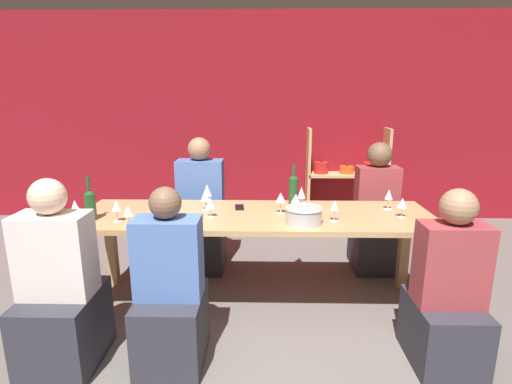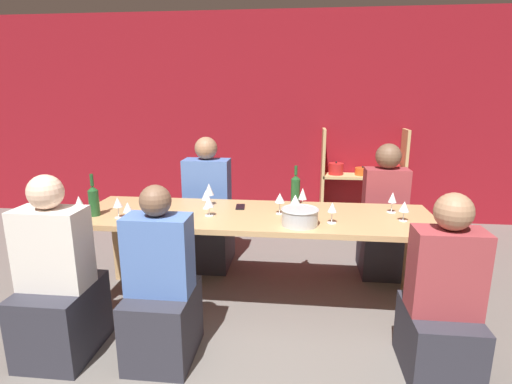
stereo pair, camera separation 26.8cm
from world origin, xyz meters
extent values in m
cube|color=maroon|center=(0.00, 3.83, 1.35)|extent=(8.80, 0.06, 2.70)
cube|color=tan|center=(0.62, 3.63, 0.62)|extent=(0.04, 0.30, 1.25)
cube|color=tan|center=(1.63, 3.63, 0.62)|extent=(0.04, 0.30, 1.25)
cube|color=tan|center=(1.13, 3.63, 0.02)|extent=(1.01, 0.30, 0.04)
cylinder|color=#338447|center=(0.79, 3.63, 0.09)|extent=(0.26, 0.26, 0.11)
sphere|color=black|center=(0.79, 3.63, 0.15)|extent=(0.02, 0.02, 0.02)
cylinder|color=#338447|center=(1.13, 3.63, 0.09)|extent=(0.21, 0.21, 0.11)
sphere|color=black|center=(1.13, 3.63, 0.16)|extent=(0.02, 0.02, 0.02)
cylinder|color=#E0561E|center=(1.46, 3.63, 0.11)|extent=(0.21, 0.21, 0.14)
sphere|color=black|center=(1.46, 3.63, 0.19)|extent=(0.02, 0.02, 0.02)
cube|color=tan|center=(1.13, 3.63, 0.64)|extent=(1.01, 0.30, 0.04)
cylinder|color=red|center=(0.79, 3.63, 0.73)|extent=(0.19, 0.19, 0.15)
sphere|color=black|center=(0.79, 3.63, 0.82)|extent=(0.02, 0.02, 0.02)
cylinder|color=#E0561E|center=(1.13, 3.63, 0.71)|extent=(0.19, 0.19, 0.09)
sphere|color=black|center=(1.13, 3.63, 0.76)|extent=(0.02, 0.02, 0.02)
cylinder|color=red|center=(1.46, 3.63, 0.73)|extent=(0.25, 0.25, 0.14)
sphere|color=black|center=(1.46, 3.63, 0.81)|extent=(0.02, 0.02, 0.02)
cube|color=tan|center=(-0.02, 1.42, 0.75)|extent=(2.74, 0.81, 0.04)
cube|color=tan|center=(-1.31, 1.10, 0.37)|extent=(0.08, 0.08, 0.73)
cube|color=tan|center=(1.27, 1.10, 0.37)|extent=(0.08, 0.08, 0.73)
cube|color=tan|center=(-1.31, 1.75, 0.37)|extent=(0.08, 0.08, 0.73)
cube|color=tan|center=(1.27, 1.75, 0.37)|extent=(0.08, 0.08, 0.73)
cylinder|color=#B7BABC|center=(0.33, 1.19, 0.83)|extent=(0.26, 0.26, 0.12)
torus|color=#B7BABC|center=(0.33, 1.19, 0.89)|extent=(0.27, 0.27, 0.01)
cylinder|color=#1E4C23|center=(0.29, 1.71, 0.88)|extent=(0.08, 0.08, 0.22)
cone|color=#1E4C23|center=(0.29, 1.71, 1.01)|extent=(0.08, 0.08, 0.03)
cylinder|color=#1E4C23|center=(0.29, 1.71, 1.07)|extent=(0.03, 0.03, 0.08)
cylinder|color=#1E4C23|center=(-1.23, 1.24, 0.87)|extent=(0.08, 0.08, 0.20)
cone|color=#1E4C23|center=(-1.23, 1.24, 0.99)|extent=(0.08, 0.08, 0.03)
cylinder|color=#1E4C23|center=(-1.23, 1.24, 1.05)|extent=(0.03, 0.03, 0.09)
cylinder|color=white|center=(1.05, 1.58, 0.77)|extent=(0.07, 0.07, 0.00)
cylinder|color=white|center=(1.05, 1.58, 0.81)|extent=(0.01, 0.01, 0.08)
cone|color=white|center=(1.05, 1.58, 0.89)|extent=(0.07, 0.07, 0.08)
cylinder|color=maroon|center=(1.05, 1.58, 0.87)|extent=(0.04, 0.04, 0.03)
cylinder|color=white|center=(0.29, 1.46, 0.77)|extent=(0.06, 0.06, 0.00)
cylinder|color=white|center=(0.29, 1.46, 0.81)|extent=(0.01, 0.01, 0.08)
cone|color=white|center=(0.29, 1.46, 0.89)|extent=(0.08, 0.08, 0.07)
cylinder|color=white|center=(-1.02, 1.21, 0.77)|extent=(0.06, 0.06, 0.00)
cylinder|color=white|center=(-1.02, 1.21, 0.82)|extent=(0.01, 0.01, 0.08)
cone|color=white|center=(-1.02, 1.21, 0.89)|extent=(0.07, 0.07, 0.07)
cylinder|color=beige|center=(-1.02, 1.21, 0.87)|extent=(0.04, 0.04, 0.03)
cylinder|color=white|center=(-1.32, 1.20, 0.77)|extent=(0.06, 0.06, 0.00)
cylinder|color=white|center=(-1.32, 1.20, 0.82)|extent=(0.01, 0.01, 0.09)
cone|color=white|center=(-1.32, 1.20, 0.90)|extent=(0.06, 0.06, 0.07)
cylinder|color=white|center=(0.35, 1.62, 0.77)|extent=(0.06, 0.06, 0.00)
cylinder|color=white|center=(0.35, 1.62, 0.81)|extent=(0.01, 0.01, 0.07)
cone|color=white|center=(0.35, 1.62, 0.90)|extent=(0.07, 0.07, 0.09)
cylinder|color=maroon|center=(0.35, 1.62, 0.87)|extent=(0.04, 0.04, 0.04)
cylinder|color=white|center=(-0.92, 1.14, 0.77)|extent=(0.07, 0.07, 0.00)
cylinder|color=white|center=(-0.92, 1.14, 0.81)|extent=(0.01, 0.01, 0.06)
cone|color=white|center=(-0.92, 1.14, 0.88)|extent=(0.07, 0.07, 0.07)
cylinder|color=maroon|center=(-0.92, 1.14, 0.86)|extent=(0.04, 0.04, 0.03)
cylinder|color=white|center=(0.56, 1.26, 0.77)|extent=(0.07, 0.07, 0.00)
cylinder|color=white|center=(0.56, 1.26, 0.82)|extent=(0.01, 0.01, 0.08)
cone|color=white|center=(0.56, 1.26, 0.89)|extent=(0.07, 0.07, 0.07)
cylinder|color=beige|center=(0.56, 1.26, 0.87)|extent=(0.04, 0.04, 0.03)
cylinder|color=white|center=(0.17, 1.44, 0.77)|extent=(0.06, 0.06, 0.00)
cylinder|color=white|center=(0.17, 1.44, 0.82)|extent=(0.01, 0.01, 0.09)
cone|color=white|center=(0.17, 1.44, 0.90)|extent=(0.08, 0.08, 0.07)
cylinder|color=beige|center=(0.17, 1.44, 0.88)|extent=(0.04, 0.04, 0.03)
cylinder|color=white|center=(-0.42, 1.53, 0.77)|extent=(0.06, 0.06, 0.00)
cylinder|color=white|center=(-0.42, 1.53, 0.81)|extent=(0.01, 0.01, 0.07)
cone|color=white|center=(-0.42, 1.53, 0.89)|extent=(0.08, 0.08, 0.08)
cylinder|color=white|center=(-0.36, 1.34, 0.77)|extent=(0.07, 0.07, 0.00)
cylinder|color=white|center=(-0.36, 1.34, 0.81)|extent=(0.01, 0.01, 0.07)
cone|color=white|center=(-0.36, 1.34, 0.88)|extent=(0.08, 0.08, 0.08)
cylinder|color=beige|center=(-0.36, 1.34, 0.86)|extent=(0.04, 0.04, 0.03)
cylinder|color=white|center=(-0.42, 1.63, 0.77)|extent=(0.07, 0.07, 0.00)
cylinder|color=white|center=(-0.42, 1.63, 0.82)|extent=(0.01, 0.01, 0.08)
cone|color=white|center=(-0.42, 1.63, 0.91)|extent=(0.08, 0.08, 0.10)
cylinder|color=beige|center=(-0.42, 1.63, 0.88)|extent=(0.04, 0.04, 0.04)
cylinder|color=white|center=(1.08, 1.37, 0.77)|extent=(0.06, 0.06, 0.00)
cylinder|color=white|center=(1.08, 1.37, 0.81)|extent=(0.01, 0.01, 0.07)
cone|color=white|center=(1.08, 1.37, 0.88)|extent=(0.08, 0.08, 0.08)
cylinder|color=maroon|center=(1.08, 1.37, 0.86)|extent=(0.04, 0.04, 0.03)
cube|color=black|center=(-0.16, 1.59, 0.78)|extent=(0.08, 0.16, 0.01)
cube|color=#2D2D38|center=(-0.53, 0.70, 0.23)|extent=(0.40, 0.50, 0.46)
cube|color=#4C70B7|center=(-0.53, 0.70, 0.71)|extent=(0.40, 0.22, 0.50)
sphere|color=brown|center=(-0.53, 0.70, 1.06)|extent=(0.19, 0.19, 0.19)
cube|color=#2D2D38|center=(1.12, 2.16, 0.23)|extent=(0.39, 0.49, 0.45)
cube|color=#99383D|center=(1.12, 2.16, 0.73)|extent=(0.39, 0.22, 0.56)
sphere|color=brown|center=(1.12, 2.16, 1.13)|extent=(0.23, 0.23, 0.23)
cube|color=#2D2D38|center=(1.18, 0.72, 0.21)|extent=(0.40, 0.50, 0.42)
cube|color=#99383D|center=(1.18, 0.72, 0.67)|extent=(0.40, 0.22, 0.51)
sphere|color=#9E7556|center=(1.18, 0.72, 1.04)|extent=(0.22, 0.22, 0.22)
cube|color=#2D2D38|center=(-0.56, 2.16, 0.24)|extent=(0.44, 0.55, 0.49)
cube|color=#4C70B7|center=(-0.56, 2.16, 0.78)|extent=(0.44, 0.24, 0.58)
sphere|color=#9E7556|center=(-0.56, 2.16, 1.18)|extent=(0.22, 0.22, 0.22)
cube|color=#2D2D38|center=(-1.21, 0.66, 0.24)|extent=(0.43, 0.53, 0.48)
cube|color=silver|center=(-1.21, 0.66, 0.74)|extent=(0.43, 0.23, 0.51)
sphere|color=beige|center=(-1.21, 0.66, 1.10)|extent=(0.21, 0.21, 0.21)
camera|label=1|loc=(0.05, -1.54, 1.68)|focal=28.00mm
camera|label=2|loc=(0.32, -1.52, 1.68)|focal=28.00mm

